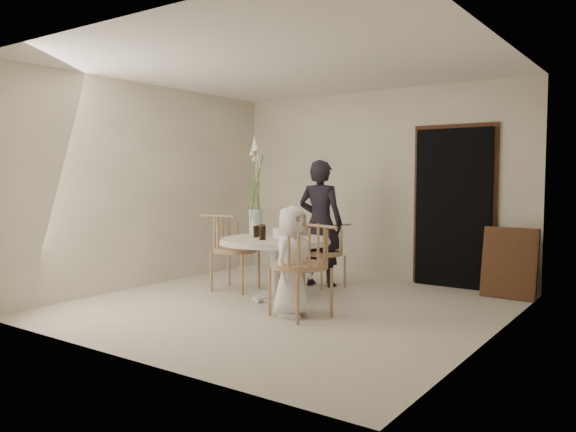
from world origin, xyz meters
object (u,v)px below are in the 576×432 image
Objects in this scene: table at (275,248)px; girl at (320,223)px; chair_left at (226,241)px; boy at (292,261)px; flower_vase at (256,196)px; chair_far at (331,246)px; birthday_cake at (282,233)px; chair_right at (309,257)px.

table is 1.02m from girl.
boy is at bearing -124.57° from chair_left.
flower_vase is (-0.49, 0.25, 0.61)m from table.
chair_far is 3.79× the size of birthday_cake.
chair_left reaches higher than chair_far.
boy reaches higher than table.
chair_left is (-1.73, 0.68, -0.01)m from chair_right.
flower_vase reaches higher than girl.
chair_left is (-1.01, -0.98, 0.09)m from chair_far.
chair_right is 0.23m from boy.
chair_right is 1.71m from flower_vase.
girl is 1.72m from boy.
chair_far is at bearing 79.26° from birthday_cake.
chair_right is 1.82m from girl.
chair_right is 0.79× the size of flower_vase.
chair_left is at bearing -95.16° from chair_right.
chair_far is (0.16, 1.06, -0.08)m from table.
chair_left is 0.58× the size of girl.
chair_far is 0.95m from birthday_cake.
flower_vase reaches higher than chair_left.
girl is at bearing -135.51° from chair_right.
boy is 1.02m from birthday_cake.
chair_left is 0.85m from birthday_cake.
birthday_cake is (-0.67, 0.74, 0.20)m from boy.
birthday_cake is at bearing -114.13° from chair_right.
table is 1.05× the size of flower_vase.
table is at bearing -106.24° from chair_left.
chair_left is 0.84× the size of boy.
table is 1.07m from chair_far.
chair_far is 0.84× the size of chair_right.
flower_vase reaches higher than birthday_cake.
girl is (-0.86, 1.59, 0.20)m from chair_right.
boy is at bearing -78.08° from chair_right.
chair_right is 1.18m from birthday_cake.
boy is (0.50, -1.64, 0.04)m from chair_far.
birthday_cake is at bearing -79.44° from chair_far.
chair_far is at bearing 51.35° from flower_vase.
girl reaches higher than boy.
table is at bearing -26.84° from flower_vase.
chair_left is 4.44× the size of birthday_cake.
chair_left is at bearing 37.67° from girl.
girl reaches higher than chair_right.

